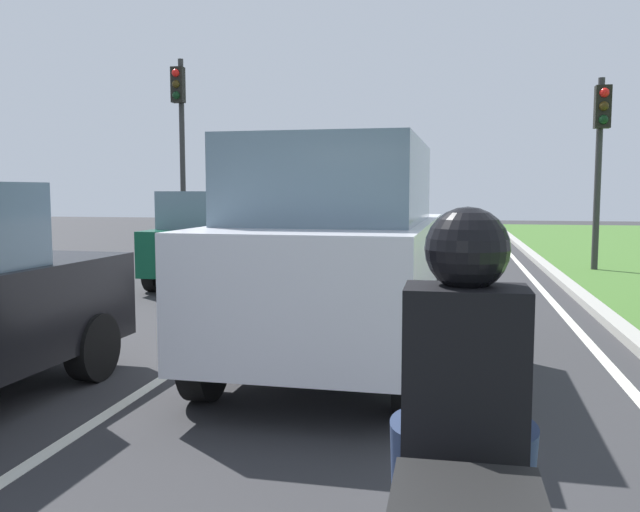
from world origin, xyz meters
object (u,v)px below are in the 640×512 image
rider_person (465,371)px  traffic_light_near_right (601,140)px  traffic_light_overhead_left (180,124)px  car_hatchback_far (217,238)px  car_suv_ahead (338,251)px

rider_person → traffic_light_near_right: (3.03, 13.19, 1.69)m
traffic_light_overhead_left → traffic_light_near_right: bearing=-6.4°
car_hatchback_far → rider_person: car_hatchback_far is taller
traffic_light_near_right → traffic_light_overhead_left: (-10.10, 1.14, 0.63)m
car_suv_ahead → car_hatchback_far: bearing=122.6°
rider_person → car_hatchback_far: bearing=113.9°
car_suv_ahead → rider_person: 4.69m
rider_person → traffic_light_overhead_left: bearing=115.8°
car_hatchback_far → traffic_light_near_right: bearing=23.3°
car_hatchback_far → traffic_light_near_right: (7.54, 3.23, 2.00)m
car_suv_ahead → car_hatchback_far: (-3.31, 5.43, -0.28)m
car_hatchback_far → traffic_light_overhead_left: bearing=120.5°
rider_person → traffic_light_overhead_left: (-7.07, 14.33, 2.32)m
car_hatchback_far → car_suv_ahead: bearing=-58.6°
car_suv_ahead → traffic_light_overhead_left: 11.66m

